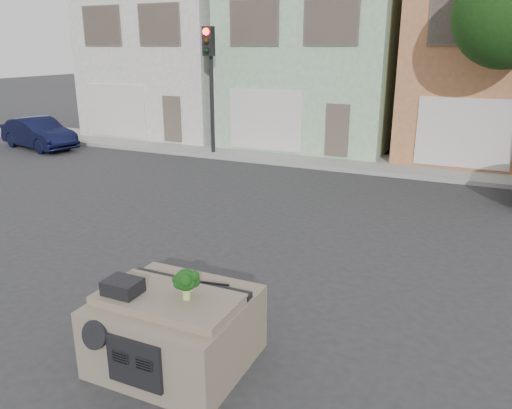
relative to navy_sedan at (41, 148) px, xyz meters
The scene contains 11 objects.
ground_plane 16.15m from the navy_sedan, 28.48° to the right, with size 120.00×120.00×0.00m, color #303033.
sidewalk 14.47m from the navy_sedan, 11.14° to the left, with size 40.00×3.00×0.15m, color gray.
townhouse_white 8.41m from the navy_sedan, 64.79° to the left, with size 7.20×8.20×7.55m, color silver.
townhouse_mint 13.23m from the navy_sedan, 32.42° to the left, with size 7.20×8.20×7.55m, color #98C298.
townhouse_tan 19.79m from the navy_sedan, 20.48° to the left, with size 7.20×8.20×7.55m, color #B77449.
navy_sedan is the anchor object (origin of this frame).
traffic_signal 8.31m from the navy_sedan, 13.13° to the left, with size 0.40×0.40×5.10m, color black.
car_dashboard 17.79m from the navy_sedan, 37.01° to the right, with size 2.00×1.80×1.12m, color #746756.
instrument_hump 17.58m from the navy_sedan, 39.06° to the right, with size 0.48×0.38×0.20m, color black.
wiper_arm 17.82m from the navy_sedan, 35.49° to the right, with size 0.70×0.03×0.02m, color black.
broccoli 18.13m from the navy_sedan, 36.78° to the right, with size 0.35×0.35×0.43m, color black.
Camera 1 is at (3.59, -8.11, 4.31)m, focal length 35.00 mm.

